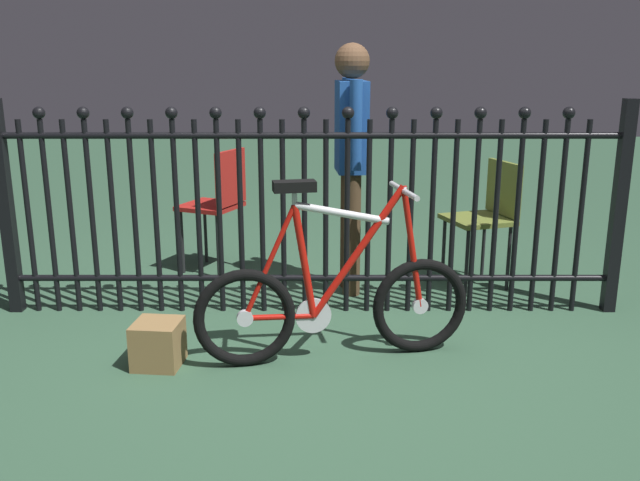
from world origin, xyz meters
name	(u,v)px	position (x,y,z in m)	size (l,w,h in m)	color
ground_plane	(309,353)	(0.00, 0.00, 0.00)	(20.00, 20.00, 0.00)	#32553D
iron_fence	(297,207)	(-0.07, 0.62, 0.64)	(3.61, 0.07, 1.25)	black
bicycle	(332,301)	(0.11, -0.06, 0.31)	(1.37, 0.42, 0.91)	black
chair_olive	(485,210)	(1.14, 1.11, 0.51)	(0.49, 0.48, 0.82)	black
chair_red	(216,198)	(-0.66, 1.41, 0.53)	(0.49, 0.49, 0.86)	black
person_visitor	(348,149)	(0.24, 0.99, 0.92)	(0.21, 0.47, 1.56)	#4C3823
display_crate	(155,344)	(-0.75, -0.14, 0.11)	(0.22, 0.22, 0.22)	olive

